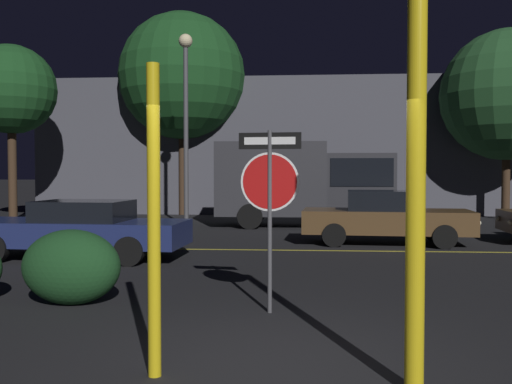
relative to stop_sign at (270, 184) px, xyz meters
The scene contains 14 objects.
ground_plane 2.75m from the stop_sign, 86.57° to the right, with size 260.00×260.00×0.00m, color black.
road_center_stripe 6.36m from the stop_sign, 88.80° to the left, with size 32.96×0.12×0.01m, color gold.
stop_sign is the anchor object (origin of this frame).
yellow_pole_left 2.65m from the stop_sign, 110.98° to the right, with size 0.12×0.12×2.88m, color yellow.
yellow_pole_right 3.02m from the stop_sign, 62.92° to the right, with size 0.16×0.16×3.57m, color yellow.
hedge_bush_1 3.10m from the stop_sign, behind, with size 1.41×0.92×1.07m, color #19421E.
passing_car_1 6.36m from the stop_sign, 134.46° to the left, with size 4.88×2.04×1.27m.
passing_car_2 8.07m from the stop_sign, 70.60° to the left, with size 4.53×2.10×1.40m.
delivery_truck 12.29m from the stop_sign, 86.95° to the left, with size 6.02×2.52×2.90m.
street_lamp 12.37m from the stop_sign, 106.52° to the left, with size 0.47×0.47×6.56m.
tree_0 18.42m from the stop_sign, 105.32° to the left, with size 5.53×5.53×8.86m.
tree_1 17.51m from the stop_sign, 128.01° to the left, with size 3.40×3.40×6.75m.
tree_2 18.33m from the stop_sign, 61.34° to the left, with size 5.20×5.20×7.55m.
building_backdrop 19.01m from the stop_sign, 91.87° to the left, with size 21.73×3.31×6.09m, color #4C4C56.
Camera 1 is at (0.25, -5.46, 1.89)m, focal length 40.00 mm.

